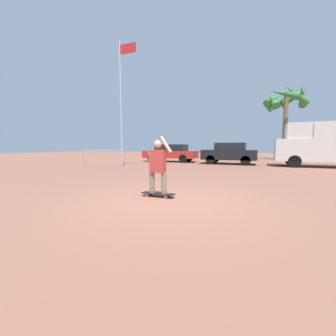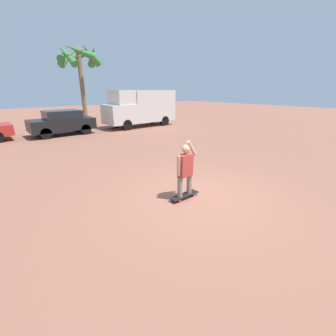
{
  "view_description": "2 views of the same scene",
  "coord_description": "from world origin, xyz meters",
  "px_view_note": "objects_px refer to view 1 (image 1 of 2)",
  "views": [
    {
      "loc": [
        2.11,
        -5.13,
        1.37
      ],
      "look_at": [
        -0.28,
        0.65,
        0.74
      ],
      "focal_mm": 24.0,
      "sensor_mm": 36.0,
      "label": 1
    },
    {
      "loc": [
        -4.38,
        -3.75,
        2.86
      ],
      "look_at": [
        -0.44,
        0.89,
        0.72
      ],
      "focal_mm": 24.0,
      "sensor_mm": 36.0,
      "label": 2
    }
  ],
  "objects_px": {
    "skateboard": "(158,194)",
    "person_skateboarder": "(158,164)",
    "parked_car_red": "(171,153)",
    "palm_tree_near_van": "(286,100)",
    "parked_car_black": "(230,153)",
    "flagpole": "(122,96)",
    "camper_van": "(328,143)"
  },
  "relations": [
    {
      "from": "skateboard",
      "to": "flagpole",
      "type": "height_order",
      "value": "flagpole"
    },
    {
      "from": "person_skateboarder",
      "to": "camper_van",
      "type": "distance_m",
      "value": 13.21
    },
    {
      "from": "person_skateboarder",
      "to": "flagpole",
      "type": "relative_size",
      "value": 0.2
    },
    {
      "from": "person_skateboarder",
      "to": "flagpole",
      "type": "xyz_separation_m",
      "value": [
        -5.65,
        6.81,
        3.59
      ]
    },
    {
      "from": "parked_car_red",
      "to": "flagpole",
      "type": "distance_m",
      "value": 6.84
    },
    {
      "from": "parked_car_red",
      "to": "flagpole",
      "type": "bearing_deg",
      "value": -100.07
    },
    {
      "from": "camper_van",
      "to": "parked_car_black",
      "type": "relative_size",
      "value": 1.47
    },
    {
      "from": "skateboard",
      "to": "parked_car_black",
      "type": "height_order",
      "value": "parked_car_black"
    },
    {
      "from": "person_skateboarder",
      "to": "parked_car_black",
      "type": "bearing_deg",
      "value": 88.35
    },
    {
      "from": "camper_van",
      "to": "parked_car_black",
      "type": "bearing_deg",
      "value": 177.19
    },
    {
      "from": "parked_car_red",
      "to": "palm_tree_near_van",
      "type": "bearing_deg",
      "value": 34.28
    },
    {
      "from": "palm_tree_near_van",
      "to": "person_skateboarder",
      "type": "bearing_deg",
      "value": -103.38
    },
    {
      "from": "skateboard",
      "to": "parked_car_red",
      "type": "relative_size",
      "value": 0.2
    },
    {
      "from": "skateboard",
      "to": "person_skateboarder",
      "type": "distance_m",
      "value": 0.81
    },
    {
      "from": "parked_car_red",
      "to": "palm_tree_near_van",
      "type": "height_order",
      "value": "palm_tree_near_van"
    },
    {
      "from": "parked_car_red",
      "to": "palm_tree_near_van",
      "type": "distance_m",
      "value": 12.0
    },
    {
      "from": "skateboard",
      "to": "parked_car_black",
      "type": "relative_size",
      "value": 0.23
    },
    {
      "from": "skateboard",
      "to": "parked_car_black",
      "type": "bearing_deg",
      "value": 88.35
    },
    {
      "from": "parked_car_black",
      "to": "palm_tree_near_van",
      "type": "distance_m",
      "value": 9.27
    },
    {
      "from": "person_skateboarder",
      "to": "parked_car_black",
      "type": "xyz_separation_m",
      "value": [
        0.34,
        11.84,
        -0.06
      ]
    },
    {
      "from": "palm_tree_near_van",
      "to": "flagpole",
      "type": "xyz_separation_m",
      "value": [
        -10.09,
        -11.86,
        -1.11
      ]
    },
    {
      "from": "camper_van",
      "to": "palm_tree_near_van",
      "type": "relative_size",
      "value": 0.85
    },
    {
      "from": "skateboard",
      "to": "flagpole",
      "type": "xyz_separation_m",
      "value": [
        -5.65,
        6.81,
        4.39
      ]
    },
    {
      "from": "parked_car_red",
      "to": "person_skateboarder",
      "type": "bearing_deg",
      "value": -69.59
    },
    {
      "from": "flagpole",
      "to": "person_skateboarder",
      "type": "bearing_deg",
      "value": -50.33
    },
    {
      "from": "person_skateboarder",
      "to": "flagpole",
      "type": "height_order",
      "value": "flagpole"
    },
    {
      "from": "flagpole",
      "to": "skateboard",
      "type": "bearing_deg",
      "value": -50.32
    },
    {
      "from": "camper_van",
      "to": "flagpole",
      "type": "relative_size",
      "value": 0.75
    },
    {
      "from": "parked_car_black",
      "to": "parked_car_red",
      "type": "distance_m",
      "value": 5.02
    },
    {
      "from": "skateboard",
      "to": "parked_car_red",
      "type": "distance_m",
      "value": 13.33
    },
    {
      "from": "parked_car_black",
      "to": "flagpole",
      "type": "bearing_deg",
      "value": -139.95
    },
    {
      "from": "camper_van",
      "to": "parked_car_red",
      "type": "xyz_separation_m",
      "value": [
        -11.03,
        0.93,
        -0.75
      ]
    }
  ]
}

